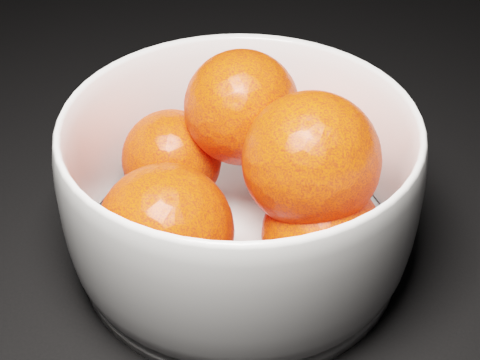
% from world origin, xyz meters
% --- Properties ---
extents(bowl, '(0.25, 0.25, 0.12)m').
position_xyz_m(bowl, '(-0.04, 0.25, 0.06)').
color(bowl, silver).
rests_on(bowl, ground).
extents(orange_pile, '(0.21, 0.21, 0.14)m').
position_xyz_m(orange_pile, '(-0.04, 0.25, 0.07)').
color(orange_pile, '#FF2C05').
rests_on(orange_pile, bowl).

